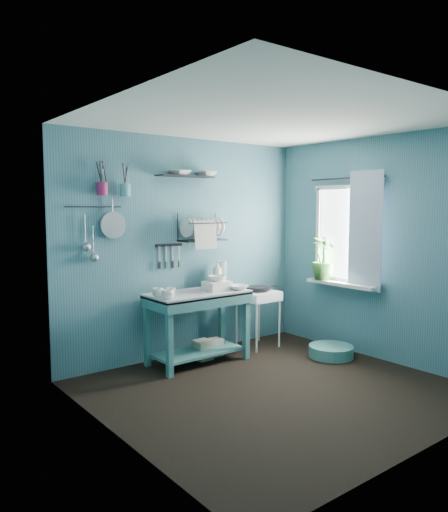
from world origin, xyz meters
TOP-DOWN VIEW (x-y plane):
  - floor at (0.00, 0.00)m, footprint 3.20×3.20m
  - ceiling at (0.00, 0.00)m, footprint 3.20×3.20m
  - wall_back at (0.00, 1.50)m, footprint 3.20×0.00m
  - wall_front at (0.00, -1.50)m, footprint 3.20×0.00m
  - wall_left at (-1.60, 0.00)m, footprint 0.00×3.00m
  - wall_right at (1.60, 0.00)m, footprint 0.00×3.00m
  - work_counter at (-0.10, 1.13)m, footprint 1.17×0.67m
  - mug_left at (-0.58, 0.97)m, footprint 0.12×0.12m
  - mug_mid at (-0.48, 1.07)m, footprint 0.14×0.14m
  - mug_right at (-0.60, 1.13)m, footprint 0.17×0.17m
  - wash_tub at (0.15, 1.11)m, footprint 0.28×0.22m
  - tub_bowl at (0.15, 1.11)m, footprint 0.20×0.19m
  - soap_bottle at (0.32, 1.33)m, footprint 0.11×0.12m
  - water_bottle at (0.42, 1.35)m, footprint 0.09×0.09m
  - counter_bowl at (0.35, 0.98)m, footprint 0.22×0.22m
  - hotplate_stand at (0.85, 1.20)m, footprint 0.47×0.47m
  - frying_pan at (0.85, 1.20)m, footprint 0.30×0.30m
  - knife_strip at (-0.25, 1.47)m, footprint 0.32×0.05m
  - dish_rack at (0.14, 1.37)m, footprint 0.58×0.32m
  - upper_shelf at (-0.07, 1.40)m, footprint 0.70×0.19m
  - shelf_bowl_left at (-0.14, 1.40)m, footprint 0.25×0.25m
  - shelf_bowl_right at (0.22, 1.40)m, footprint 0.25×0.25m
  - utensil_cup_magenta at (-1.05, 1.42)m, footprint 0.11×0.11m
  - utensil_cup_teal at (-0.80, 1.42)m, footprint 0.11×0.11m
  - colander at (-0.93, 1.45)m, footprint 0.28×0.03m
  - ladle_outer at (-1.23, 1.46)m, footprint 0.01×0.01m
  - ladle_inner at (-1.15, 1.46)m, footprint 0.01×0.01m
  - hook_rail at (-1.13, 1.47)m, footprint 0.60×0.01m
  - window_glass at (1.59, 0.45)m, footprint 0.00×1.10m
  - windowsill at (1.50, 0.45)m, footprint 0.16×0.95m
  - curtain at (1.52, 0.15)m, footprint 0.00×1.35m
  - curtain_rod at (1.54, 0.45)m, footprint 0.02×1.05m
  - potted_plant at (1.50, 0.74)m, footprint 0.37×0.37m
  - storage_tin_large at (0.00, 1.18)m, footprint 0.18×0.18m
  - storage_tin_small at (0.20, 1.21)m, footprint 0.15×0.15m
  - floor_basin at (1.22, 0.35)m, footprint 0.51×0.51m

SIDE VIEW (x-z plane):
  - floor at x=0.00m, z-range 0.00..0.00m
  - floor_basin at x=1.22m, z-range 0.00..0.13m
  - storage_tin_small at x=0.20m, z-range 0.00..0.20m
  - storage_tin_large at x=0.00m, z-range 0.00..0.22m
  - hotplate_stand at x=0.85m, z-range 0.00..0.69m
  - work_counter at x=-0.10m, z-range 0.00..0.79m
  - frying_pan at x=0.85m, z-range 0.71..0.75m
  - windowsill at x=1.50m, z-range 0.79..0.83m
  - counter_bowl at x=0.35m, z-range 0.79..0.84m
  - mug_mid at x=-0.48m, z-range 0.79..0.88m
  - mug_left at x=-0.58m, z-range 0.79..0.89m
  - mug_right at x=-0.60m, z-range 0.79..0.89m
  - wash_tub at x=0.15m, z-range 0.79..0.89m
  - tub_bowl at x=0.15m, z-range 0.89..0.95m
  - water_bottle at x=0.42m, z-range 0.79..1.07m
  - soap_bottle at x=0.32m, z-range 0.79..1.09m
  - potted_plant at x=1.50m, z-range 0.83..1.35m
  - wall_back at x=0.00m, z-range -0.35..2.85m
  - wall_front at x=0.00m, z-range -0.35..2.85m
  - wall_left at x=-1.60m, z-range -0.25..2.75m
  - wall_right at x=1.60m, z-range -0.25..2.75m
  - knife_strip at x=-0.25m, z-range 1.28..1.31m
  - ladle_inner at x=-1.15m, z-range 1.23..1.53m
  - window_glass at x=1.59m, z-range 0.85..1.95m
  - curtain at x=1.52m, z-range 0.77..2.12m
  - dish_rack at x=0.14m, z-range 1.33..1.65m
  - ladle_outer at x=-1.23m, z-range 1.34..1.64m
  - colander at x=-0.93m, z-range 1.39..1.67m
  - hook_rail at x=-1.13m, z-range 1.71..1.73m
  - utensil_cup_teal at x=-0.80m, z-range 1.83..1.96m
  - utensil_cup_magenta at x=-1.05m, z-range 1.83..1.96m
  - shelf_bowl_right at x=0.22m, z-range 1.99..2.05m
  - curtain_rod at x=1.54m, z-range 2.04..2.06m
  - upper_shelf at x=-0.07m, z-range 2.05..2.07m
  - shelf_bowl_left at x=-0.14m, z-range 2.07..2.12m
  - ceiling at x=0.00m, z-range 2.50..2.50m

